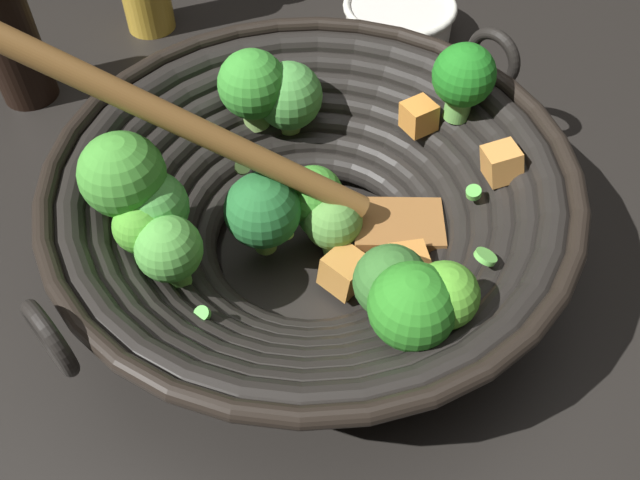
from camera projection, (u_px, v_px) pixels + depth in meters
The scene contains 4 objects.
ground_plane at pixel (313, 257), 0.56m from camera, with size 4.00×4.00×0.00m, color black.
wok at pixel (309, 201), 0.51m from camera, with size 0.43×0.39×0.23m.
soy_sauce_bottle at pixel (9, 38), 0.65m from camera, with size 0.05×0.05×0.17m.
prep_bowl at pixel (399, 19), 0.75m from camera, with size 0.12×0.12×0.04m.
Camera 1 is at (-0.18, -0.30, 0.44)m, focal length 38.03 mm.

